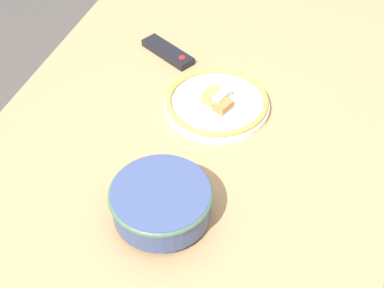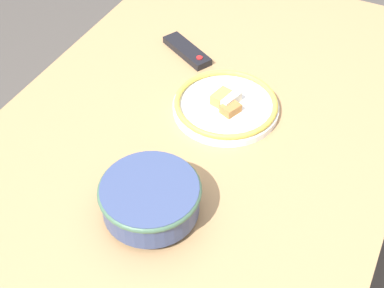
{
  "view_description": "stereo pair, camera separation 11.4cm",
  "coord_description": "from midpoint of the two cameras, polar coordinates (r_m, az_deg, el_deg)",
  "views": [
    {
      "loc": [
        -0.93,
        -0.3,
        1.64
      ],
      "look_at": [
        -0.13,
        -0.03,
        0.78
      ],
      "focal_mm": 50.0,
      "sensor_mm": 36.0,
      "label": 1
    },
    {
      "loc": [
        -0.89,
        -0.4,
        1.64
      ],
      "look_at": [
        -0.13,
        -0.03,
        0.78
      ],
      "focal_mm": 50.0,
      "sensor_mm": 36.0,
      "label": 2
    }
  ],
  "objects": [
    {
      "name": "ground_plane",
      "position": [
        1.91,
        2.73,
        -13.86
      ],
      "size": [
        8.0,
        8.0,
        0.0
      ],
      "primitive_type": "plane",
      "color": "#4C4742"
    },
    {
      "name": "dining_table",
      "position": [
        1.38,
        3.66,
        0.31
      ],
      "size": [
        1.46,
        0.95,
        0.74
      ],
      "color": "tan",
      "rests_on": "ground_plane"
    },
    {
      "name": "noodle_bowl",
      "position": [
        1.09,
        -1.47,
        -5.92
      ],
      "size": [
        0.21,
        0.21,
        0.08
      ],
      "color": "#384775",
      "rests_on": "dining_table"
    },
    {
      "name": "food_plate",
      "position": [
        1.34,
        6.07,
        4.03
      ],
      "size": [
        0.27,
        0.27,
        0.05
      ],
      "color": "white",
      "rests_on": "dining_table"
    },
    {
      "name": "tv_remote",
      "position": [
        1.53,
        1.63,
        9.83
      ],
      "size": [
        0.12,
        0.17,
        0.02
      ],
      "rotation": [
        0.0,
        0.0,
        2.65
      ],
      "color": "black",
      "rests_on": "dining_table"
    }
  ]
}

